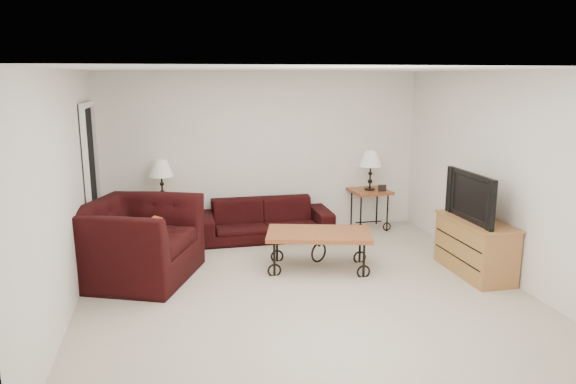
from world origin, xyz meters
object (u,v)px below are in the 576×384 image
(sofa, at_px, (264,220))
(lamp_right, at_px, (370,170))
(side_table_left, at_px, (164,221))
(television, at_px, (477,196))
(coffee_table, at_px, (319,250))
(armchair, at_px, (137,241))
(tv_stand, at_px, (475,247))
(lamp_left, at_px, (162,181))
(backpack, at_px, (338,227))
(side_table_right, at_px, (369,209))

(sofa, distance_m, lamp_right, 1.88)
(side_table_left, xyz_separation_m, television, (3.78, -2.21, 0.68))
(coffee_table, height_order, armchair, armchair)
(tv_stand, bearing_deg, armchair, 169.59)
(lamp_left, xyz_separation_m, television, (3.78, -2.21, 0.06))
(sofa, height_order, tv_stand, tv_stand)
(backpack, bearing_deg, lamp_right, 46.36)
(lamp_right, relative_size, armchair, 0.44)
(sofa, xyz_separation_m, backpack, (1.03, -0.42, -0.06))
(side_table_right, xyz_separation_m, coffee_table, (-1.30, -1.64, -0.07))
(armchair, distance_m, backpack, 2.97)
(lamp_left, bearing_deg, side_table_right, 0.00)
(backpack, bearing_deg, armchair, -156.76)
(side_table_right, bearing_deg, coffee_table, -128.56)
(coffee_table, xyz_separation_m, armchair, (-2.25, 0.18, 0.22))
(side_table_left, relative_size, side_table_right, 0.97)
(sofa, distance_m, tv_stand, 3.07)
(side_table_left, distance_m, side_table_right, 3.25)
(sofa, height_order, lamp_left, lamp_left)
(lamp_left, height_order, tv_stand, lamp_left)
(tv_stand, relative_size, television, 1.12)
(lamp_left, xyz_separation_m, backpack, (2.52, -0.60, -0.69))
(side_table_right, relative_size, armchair, 0.44)
(sofa, xyz_separation_m, lamp_right, (1.75, 0.18, 0.66))
(side_table_left, height_order, armchair, armchair)
(side_table_right, bearing_deg, backpack, -140.05)
(backpack, bearing_deg, lamp_left, 172.98)
(tv_stand, bearing_deg, backpack, 128.33)
(sofa, distance_m, armchair, 2.22)
(coffee_table, xyz_separation_m, television, (1.84, -0.58, 0.75))
(lamp_right, bearing_deg, coffee_table, -128.56)
(coffee_table, relative_size, tv_stand, 1.13)
(sofa, xyz_separation_m, side_table_right, (1.75, 0.18, 0.02))
(lamp_left, height_order, backpack, lamp_left)
(lamp_left, distance_m, backpack, 2.69)
(lamp_left, bearing_deg, sofa, -6.87)
(side_table_right, xyz_separation_m, tv_stand, (0.55, -2.21, 0.03))
(backpack, bearing_deg, coffee_table, -113.08)
(lamp_left, distance_m, lamp_right, 3.25)
(side_table_right, relative_size, lamp_right, 1.00)
(side_table_right, xyz_separation_m, backpack, (-0.72, -0.60, -0.08))
(coffee_table, bearing_deg, television, -17.46)
(side_table_right, bearing_deg, armchair, -157.66)
(side_table_right, relative_size, coffee_table, 0.49)
(tv_stand, bearing_deg, television, 180.00)
(side_table_right, distance_m, television, 2.37)
(tv_stand, bearing_deg, sofa, 138.57)
(side_table_left, bearing_deg, backpack, -13.43)
(side_table_right, bearing_deg, television, -76.45)
(lamp_left, height_order, lamp_right, lamp_right)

